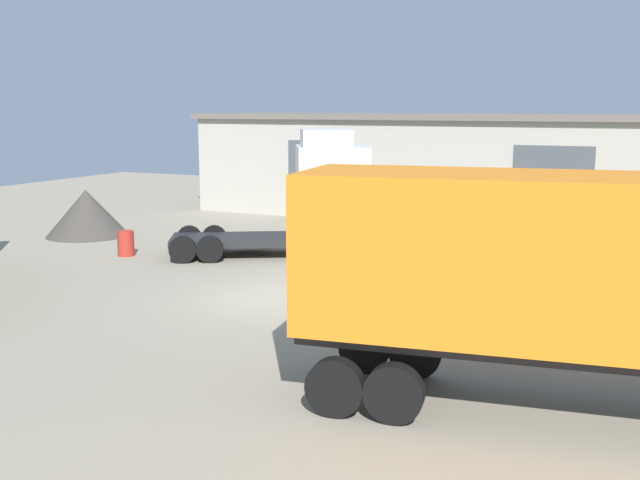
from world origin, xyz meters
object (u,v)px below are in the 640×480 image
object	(u,v)px
tractor_unit_white	(318,197)
container_trailer_black	(582,267)
flatbed_truck_blue	(556,229)
traffic_cone	(388,295)
oil_drum	(126,243)
gravel_pile	(87,213)

from	to	relation	value
tractor_unit_white	container_trailer_black	world-z (taller)	tractor_unit_white
flatbed_truck_blue	traffic_cone	world-z (taller)	flatbed_truck_blue
tractor_unit_white	flatbed_truck_blue	xyz separation A→B (m)	(7.90, 1.04, -0.76)
oil_drum	flatbed_truck_blue	bearing A→B (deg)	16.50
gravel_pile	traffic_cone	bearing A→B (deg)	-18.54
oil_drum	traffic_cone	bearing A→B (deg)	-12.29
container_trailer_black	flatbed_truck_blue	xyz separation A→B (m)	(-1.97, 11.90, -1.29)
container_trailer_black	gravel_pile	size ratio (longest dim) A/B	2.97
container_trailer_black	traffic_cone	world-z (taller)	container_trailer_black
gravel_pile	traffic_cone	xyz separation A→B (m)	(14.64, -4.91, -0.68)
gravel_pile	oil_drum	world-z (taller)	gravel_pile
tractor_unit_white	flatbed_truck_blue	world-z (taller)	tractor_unit_white
flatbed_truck_blue	gravel_pile	world-z (taller)	flatbed_truck_blue
container_trailer_black	gravel_pile	xyz separation A→B (m)	(-19.94, 10.39, -1.65)
flatbed_truck_blue	oil_drum	distance (m)	14.50
container_trailer_black	gravel_pile	bearing A→B (deg)	143.86
tractor_unit_white	traffic_cone	world-z (taller)	tractor_unit_white
container_trailer_black	oil_drum	distance (m)	17.79
flatbed_truck_blue	gravel_pile	distance (m)	18.04
tractor_unit_white	oil_drum	distance (m)	6.91
container_trailer_black	oil_drum	xyz separation A→B (m)	(-15.85, 7.78, -2.14)
gravel_pile	container_trailer_black	bearing A→B (deg)	-27.54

